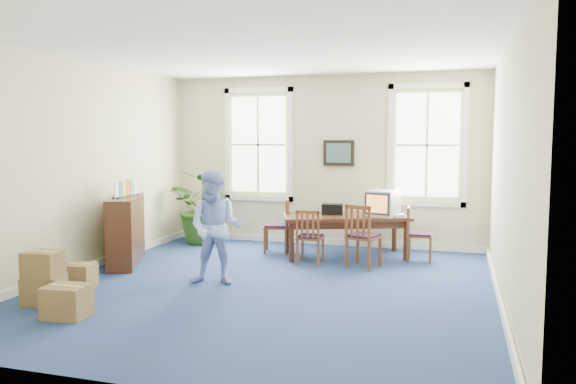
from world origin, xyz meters
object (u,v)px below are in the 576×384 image
(conference_table, at_px, (345,236))
(chair_near_left, at_px, (310,236))
(credenza, at_px, (126,231))
(potted_plant, at_px, (205,207))
(cardboard_boxes, at_px, (60,276))
(crt_tv, at_px, (383,203))
(man, at_px, (216,228))

(conference_table, distance_m, chair_near_left, 0.84)
(chair_near_left, xyz_separation_m, credenza, (-2.84, -0.87, 0.10))
(chair_near_left, xyz_separation_m, potted_plant, (-2.39, 1.12, 0.26))
(potted_plant, distance_m, cardboard_boxes, 4.14)
(chair_near_left, relative_size, potted_plant, 0.63)
(potted_plant, height_order, cardboard_boxes, potted_plant)
(crt_tv, distance_m, cardboard_boxes, 5.14)
(man, distance_m, credenza, 2.07)
(conference_table, bearing_deg, crt_tv, -16.34)
(chair_near_left, bearing_deg, man, 59.17)
(man, relative_size, potted_plant, 1.13)
(chair_near_left, distance_m, potted_plant, 2.65)
(crt_tv, relative_size, cardboard_boxes, 0.43)
(conference_table, xyz_separation_m, chair_near_left, (-0.43, -0.72, 0.09))
(cardboard_boxes, bearing_deg, conference_table, 52.86)
(man, height_order, cardboard_boxes, man)
(conference_table, xyz_separation_m, crt_tv, (0.62, 0.05, 0.58))
(man, xyz_separation_m, potted_plant, (-1.46, 2.73, -0.09))
(crt_tv, bearing_deg, cardboard_boxes, -116.37)
(conference_table, relative_size, man, 1.33)
(crt_tv, height_order, chair_near_left, crt_tv)
(man, bearing_deg, crt_tv, 42.21)
(conference_table, relative_size, crt_tv, 4.05)
(man, xyz_separation_m, credenza, (-1.91, 0.74, -0.25))
(crt_tv, xyz_separation_m, credenza, (-3.89, -1.64, -0.39))
(man, distance_m, cardboard_boxes, 2.07)
(chair_near_left, height_order, man, man)
(man, bearing_deg, cardboard_boxes, -144.29)
(crt_tv, relative_size, chair_near_left, 0.58)
(crt_tv, relative_size, man, 0.33)
(conference_table, bearing_deg, credenza, -174.84)
(credenza, bearing_deg, man, -44.55)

